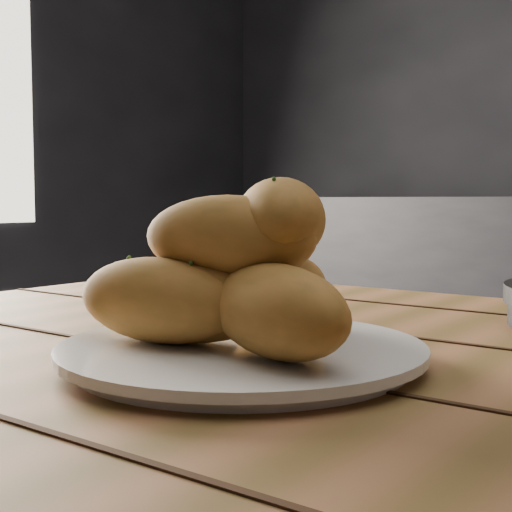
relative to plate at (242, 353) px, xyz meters
The scene contains 2 objects.
plate is the anchor object (origin of this frame).
bread_rolls 0.06m from the plate, behind, with size 0.29×0.24×0.14m.
Camera 1 is at (0.45, -1.17, 0.89)m, focal length 50.00 mm.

